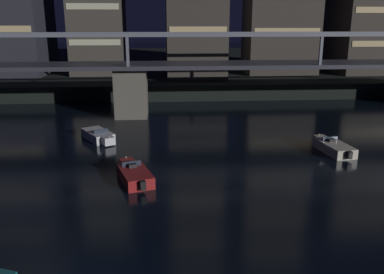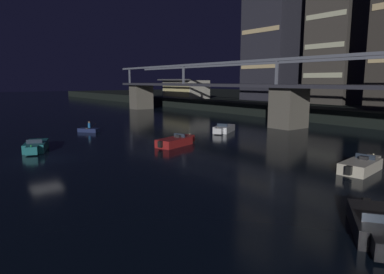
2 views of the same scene
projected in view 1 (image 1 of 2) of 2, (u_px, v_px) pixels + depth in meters
The scene contains 5 objects.
far_riverbank at pixel (146, 64), 92.89m from camera, with size 240.00×80.00×2.20m, color black.
river_bridge at pixel (131, 77), 45.93m from camera, with size 89.23×6.40×9.38m.
speedboat_near_left at pixel (99, 136), 37.38m from camera, with size 3.65×4.85×1.16m.
speedboat_near_center at pixel (333, 147), 33.93m from camera, with size 2.29×5.23×1.16m.
speedboat_near_right at pixel (134, 174), 27.94m from camera, with size 2.88×5.16×1.16m.
Camera 1 is at (3.55, -14.18, 10.59)m, focal length 37.82 mm.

